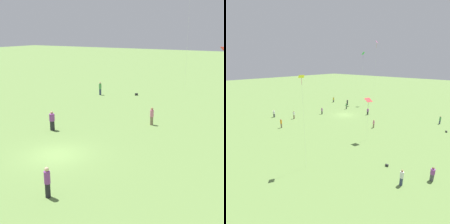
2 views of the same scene
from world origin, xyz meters
TOP-DOWN VIEW (x-y plane):
  - ground_plane at (0.00, 0.00)m, footprint 240.00×240.00m
  - person_0 at (4.75, 3.47)m, footprint 0.36×0.36m
  - person_2 at (-4.18, -4.08)m, footprint 0.53×0.53m
  - person_3 at (-19.47, -8.92)m, footprint 0.41×0.41m
  - person_9 at (-10.20, 2.87)m, footprint 0.34×0.34m
  - picnic_bag_1 at (-21.70, -4.47)m, footprint 0.40×0.44m

SIDE VIEW (x-z plane):
  - ground_plane at x=0.00m, z-range 0.00..0.00m
  - picnic_bag_1 at x=-21.70m, z-range 0.00..0.29m
  - person_9 at x=-10.20m, z-range 0.01..1.69m
  - person_2 at x=-4.18m, z-range -0.02..1.72m
  - person_0 at x=4.75m, z-range 0.01..1.75m
  - person_3 at x=-19.47m, z-range 0.01..1.79m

